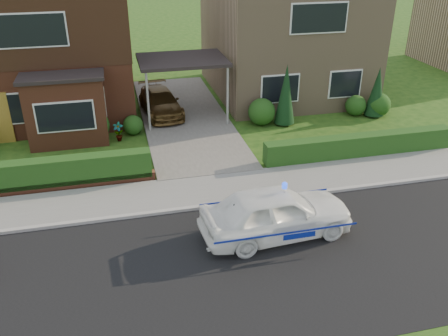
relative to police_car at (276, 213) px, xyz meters
name	(u,v)px	position (x,y,z in m)	size (l,w,h in m)	color
ground	(253,266)	(-1.02, -1.20, -0.73)	(120.00, 120.00, 0.00)	#1C4512
road	(253,266)	(-1.02, -1.20, -0.73)	(60.00, 6.00, 0.02)	black
kerb	(225,204)	(-1.02, 1.85, -0.67)	(60.00, 0.16, 0.12)	#9E9993
sidewalk	(218,189)	(-1.02, 2.90, -0.68)	(60.00, 2.00, 0.10)	slate
driveway	(184,117)	(-1.02, 9.80, -0.67)	(3.80, 12.00, 0.12)	#666059
house_left	(44,27)	(-6.81, 12.70, 3.08)	(7.50, 9.53, 7.25)	brown
house_right	(285,20)	(4.77, 12.79, 2.93)	(7.50, 8.06, 7.25)	tan
carport_link	(182,61)	(-1.02, 9.75, 1.92)	(3.80, 3.00, 2.77)	black
dwarf_wall	(38,188)	(-6.82, 4.10, -0.55)	(7.70, 0.25, 0.36)	brown
hedge_left	(39,191)	(-6.82, 4.25, -0.73)	(7.50, 0.55, 0.90)	#163B12
hedge_right	(358,157)	(4.78, 4.15, -0.73)	(7.50, 0.55, 0.80)	#163B12
shrub_left_mid	(93,126)	(-5.02, 8.10, -0.07)	(1.32, 1.32, 1.32)	#163B12
shrub_left_near	(133,125)	(-3.42, 8.40, -0.31)	(0.84, 0.84, 0.84)	#163B12
shrub_right_near	(262,112)	(2.18, 8.20, -0.13)	(1.20, 1.20, 1.20)	#163B12
shrub_right_mid	(356,106)	(6.78, 8.30, -0.25)	(0.96, 0.96, 0.96)	#163B12
shrub_right_far	(379,105)	(7.78, 8.00, -0.19)	(1.08, 1.08, 1.08)	#163B12
conifer_a	(286,96)	(3.18, 8.00, 0.57)	(0.90, 0.90, 2.60)	black
conifer_b	(377,93)	(7.58, 8.00, 0.37)	(0.90, 0.90, 2.20)	black
police_car	(276,213)	(0.00, 0.00, 0.00)	(3.94, 4.40, 1.63)	white
driveway_car	(160,102)	(-2.02, 10.34, -0.05)	(1.56, 3.83, 1.11)	brown
potted_plant_a	(118,132)	(-4.06, 7.80, -0.33)	(0.42, 0.28, 0.80)	gray
potted_plant_c	(95,166)	(-4.96, 4.80, -0.31)	(0.48, 0.48, 0.85)	gray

